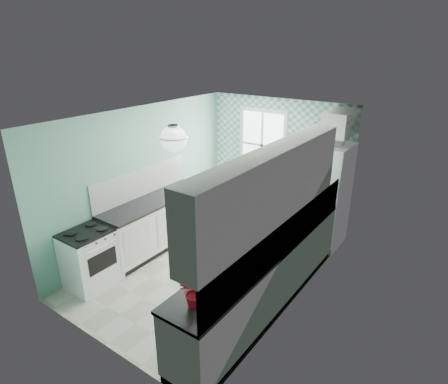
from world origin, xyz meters
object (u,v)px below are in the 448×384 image
Objects in this scene: fridge at (322,195)px; microwave at (329,136)px; ceiling_light at (174,139)px; sink at (292,226)px; fruit_bowl at (214,289)px; potted_plant at (196,292)px; stove at (91,257)px.

fridge is 1.08m from microwave.
ceiling_light reaches higher than fridge.
sink reaches higher than fruit_bowl.
fridge is 3.37m from fruit_bowl.
microwave reaches higher than sink.
ceiling_light is 0.65× the size of sink.
sink is (0.09, -1.45, -0.01)m from fridge.
sink is at bearing 89.91° from potted_plant.
stove is at bearing -139.20° from sink.
stove is at bearing 170.53° from potted_plant.
fruit_bowl is at bearing -32.53° from ceiling_light.
fridge is at bearing 91.41° from potted_plant.
stove is at bearing 53.42° from microwave.
ceiling_light reaches higher than fruit_bowl.
ceiling_light is 1.44× the size of fruit_bowl.
potted_plant reaches higher than fruit_bowl.
fridge is 5.40× the size of potted_plant.
sink is 2.24m from potted_plant.
sink reaches higher than stove.
fridge is at bearing 52.03° from microwave.
stove is at bearing 177.65° from fruit_bowl.
stove is 3.05m from sink.
fruit_bowl is 0.33m from potted_plant.
fridge is 1.45m from sink.
potted_plant is at bearing -86.71° from fridge.
microwave reaches higher than fruit_bowl.
sink is (2.40, 1.83, 0.47)m from stove.
ceiling_light is at bearing 65.55° from microwave.
fridge is 3.69× the size of microwave.
microwave is at bearing 97.24° from sink.
stove is 2.55× the size of potted_plant.
fruit_bowl is (2.40, -0.10, 0.51)m from stove.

